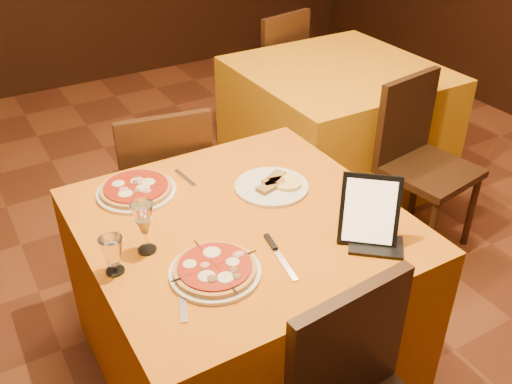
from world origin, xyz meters
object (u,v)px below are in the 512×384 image
chair_side_far (266,72)px  wine_glass (144,227)px  pizza_near (215,270)px  main_table (243,296)px  pizza_far (136,190)px  water_glass (113,255)px  tablet (370,210)px  chair_main_far (162,186)px  chair_side_near (430,170)px  side_table (335,126)px

chair_side_far → wine_glass: size_ratio=4.79×
chair_side_far → pizza_near: 2.59m
main_table → wine_glass: wine_glass is taller
pizza_far → water_glass: water_glass is taller
pizza_near → water_glass: size_ratio=2.26×
main_table → tablet: size_ratio=4.51×
pizza_far → wine_glass: size_ratio=1.61×
main_table → chair_main_far: size_ratio=1.21×
chair_side_near → chair_side_far: (0.00, 1.63, 0.00)m
water_glass → side_table: bearing=32.5°
pizza_far → wine_glass: bearing=-104.9°
tablet → chair_side_near: bearing=72.3°
chair_side_near → pizza_far: (-1.52, 0.10, 0.31)m
main_table → pizza_far: pizza_far is taller
wine_glass → water_glass: (-0.13, -0.05, -0.03)m
pizza_far → wine_glass: (-0.09, -0.35, 0.08)m
chair_side_near → pizza_far: chair_side_near is taller
pizza_near → chair_side_far: bearing=55.1°
main_table → chair_side_far: bearing=56.5°
chair_main_far → pizza_far: size_ratio=2.97×
pizza_far → water_glass: (-0.22, -0.40, 0.05)m
pizza_near → pizza_far: same height
side_table → pizza_near: (-1.47, -1.28, 0.39)m
chair_side_near → pizza_far: size_ratio=2.97×
chair_main_far → chair_side_far: (1.25, 1.07, 0.00)m
main_table → pizza_near: size_ratio=3.75×
side_table → wine_glass: wine_glass is taller
chair_side_near → pizza_near: (-1.47, -0.48, 0.31)m
main_table → water_glass: 0.66m
chair_side_far → pizza_near: (-1.47, -2.11, 0.31)m
chair_side_near → tablet: tablet is taller
chair_main_far → tablet: tablet is taller
main_table → side_table: 1.64m
chair_side_near → pizza_near: bearing=-171.2°
chair_side_near → water_glass: (-1.74, -0.31, 0.36)m
pizza_near → tablet: size_ratio=1.20×
main_table → chair_side_near: bearing=11.6°
main_table → chair_side_near: (1.25, 0.26, 0.08)m
pizza_near → chair_main_far: bearing=78.1°
chair_main_far → water_glass: size_ratio=7.00×
chair_main_far → pizza_near: 1.10m
chair_side_far → pizza_near: size_ratio=3.10×
pizza_near → pizza_far: size_ratio=0.96×
chair_side_near → pizza_far: 1.55m
pizza_far → water_glass: 0.46m
pizza_near → water_glass: water_glass is taller
pizza_near → pizza_far: (-0.05, 0.58, 0.00)m
pizza_near → water_glass: 0.32m
pizza_far → water_glass: bearing=-118.6°
side_table → pizza_near: bearing=-139.0°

